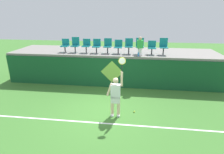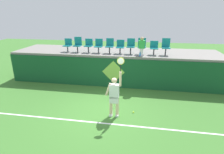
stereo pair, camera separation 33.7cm
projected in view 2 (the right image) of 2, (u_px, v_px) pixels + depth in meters
ground_plane at (101, 112)px, 8.01m from camera, size 40.00×40.00×0.00m
court_back_wall at (112, 73)px, 10.43m from camera, size 12.37×0.20×1.69m
spectator_platform at (116, 52)px, 11.43m from camera, size 12.37×2.90×0.12m
court_baseline_stripe at (97, 123)px, 7.23m from camera, size 11.14×0.08×0.01m
tennis_player at (114, 95)px, 7.41m from camera, size 0.75×0.27×2.50m
tennis_ball at (133, 112)px, 7.92m from camera, size 0.07×0.07×0.07m
water_bottle at (140, 54)px, 10.00m from camera, size 0.07×0.07×0.20m
stadium_chair_0 at (68, 44)px, 11.10m from camera, size 0.44×0.42×0.77m
stadium_chair_1 at (78, 44)px, 11.00m from camera, size 0.44×0.42×0.88m
stadium_chair_2 at (89, 45)px, 10.89m from camera, size 0.44×0.42×0.79m
stadium_chair_3 at (99, 45)px, 10.80m from camera, size 0.44×0.42×0.80m
stadium_chair_4 at (110, 45)px, 10.69m from camera, size 0.44×0.42×0.84m
stadium_chair_5 at (120, 46)px, 10.60m from camera, size 0.44×0.42×0.77m
stadium_chair_6 at (131, 45)px, 10.49m from camera, size 0.44×0.42×0.86m
stadium_chair_7 at (142, 45)px, 10.39m from camera, size 0.44×0.42×0.90m
stadium_chair_8 at (154, 47)px, 10.30m from camera, size 0.44×0.42×0.75m
stadium_chair_9 at (166, 46)px, 10.19m from camera, size 0.44×0.42×0.91m
spectator_0 at (142, 46)px, 9.98m from camera, size 0.34×0.20×1.03m
wall_signage_mount at (113, 87)px, 10.60m from camera, size 1.27×0.01×1.57m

